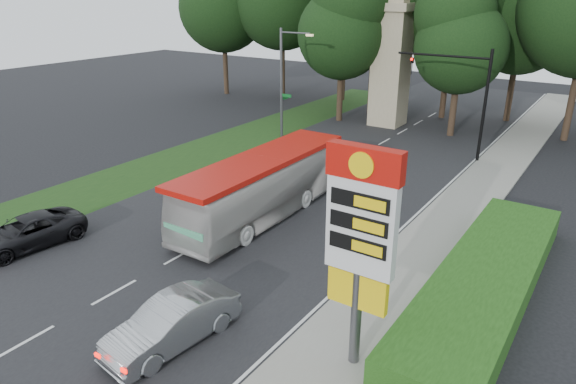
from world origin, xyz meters
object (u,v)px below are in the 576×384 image
Objects in this scene: sedan_silver at (172,323)px; suv_charcoal at (27,232)px; gas_station_pylon at (361,231)px; transit_bus at (262,188)px; streetlight_signs at (284,78)px; monument at (391,62)px; traffic_signal_mast at (466,88)px.

sedan_silver reaches higher than suv_charcoal.
gas_station_pylon is 0.62× the size of transit_bus.
streetlight_signs is at bearing 119.55° from transit_bus.
gas_station_pylon is 11.64m from transit_bus.
transit_bus is at bearing -59.77° from streetlight_signs.
suv_charcoal is (-4.20, -29.14, -4.43)m from monument.
streetlight_signs is 21.50m from suv_charcoal.
gas_station_pylon reaches higher than transit_bus.
sedan_silver is at bearing -63.89° from streetlight_signs.
monument reaches higher than traffic_signal_mast.
suv_charcoal is at bearing -87.87° from streetlight_signs.
streetlight_signs reaches higher than gas_station_pylon.
gas_station_pylon is at bearing -80.91° from traffic_signal_mast.
streetlight_signs is 15.15m from transit_bus.
transit_bus is (-8.70, 7.17, -2.91)m from gas_station_pylon.
monument is 2.19× the size of sedan_silver.
monument is at bearing 58.03° from streetlight_signs.
transit_bus is at bearing 117.10° from sedan_silver.
gas_station_pylon is at bearing -40.16° from transit_bus.
monument is (4.99, 7.99, 0.67)m from streetlight_signs.
monument is 0.91× the size of transit_bus.
traffic_signal_mast reaches higher than suv_charcoal.
monument is at bearing 96.16° from transit_bus.
streetlight_signs reaches higher than suv_charcoal.
monument is 29.77m from suv_charcoal.
transit_bus reaches higher than sedan_silver.
streetlight_signs is 25.16m from sedan_silver.
streetlight_signs is 1.64× the size of suv_charcoal.
sedan_silver is (5.97, -30.34, -4.35)m from monument.
suv_charcoal is (-15.40, -1.13, -3.77)m from gas_station_pylon.
monument is at bearing 108.18° from sedan_silver.
traffic_signal_mast is 0.72× the size of monument.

